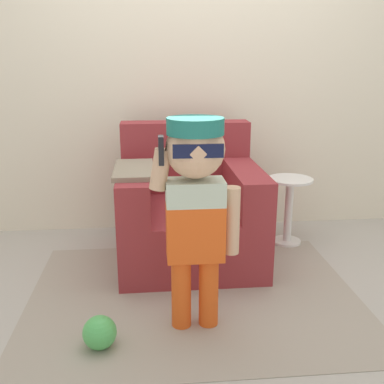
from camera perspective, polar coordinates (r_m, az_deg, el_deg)
ground_plane at (r=3.02m, az=1.86°, el=-9.38°), size 10.00×10.00×0.00m
wall_back at (r=3.53m, az=0.33°, el=16.17°), size 10.00×0.05×2.60m
armchair at (r=3.06m, az=-0.42°, el=-2.43°), size 0.94×0.93×0.89m
person_child at (r=2.12m, az=0.48°, el=-0.13°), size 0.44×0.33×1.07m
side_table at (r=3.36m, az=12.21°, el=-1.55°), size 0.32×0.32×0.50m
rug at (r=2.67m, az=0.24°, el=-12.99°), size 1.88×1.46×0.01m
toy_ball at (r=2.26m, az=-11.65°, el=-17.07°), size 0.16×0.16×0.16m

